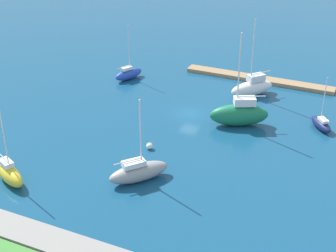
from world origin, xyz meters
The scene contains 10 objects.
water centered at (0.00, 0.00, 0.00)m, with size 160.00×160.00×0.00m, color navy.
pier_dock centered at (-5.57, -16.08, 0.30)m, with size 24.41×2.26×0.60m, color #997A56.
breakwater centered at (0.00, 31.22, 0.51)m, with size 67.84×3.20×1.02m, color gray.
sailboat_white_near_pier centered at (-6.22, -9.97, 1.33)m, with size 6.44×7.11×11.97m.
sailboat_yellow_lone_north centered at (11.50, 24.29, 1.11)m, with size 5.61×3.83×9.44m.
sailboat_navy_east_end centered at (-17.70, -3.12, 0.71)m, with size 3.94×4.48×7.31m.
sailboat_green_far_north centered at (-7.40, 0.43, 1.69)m, with size 8.22×5.85×12.93m.
sailboat_blue_inner_mooring centered at (14.11, -7.88, 0.96)m, with size 3.52×5.50×9.06m.
sailboat_gray_center_basin centered at (-1.27, 18.01, 1.13)m, with size 6.14×6.83×9.82m.
mooring_buoy_white centered at (0.71, 11.29, 0.42)m, with size 0.83×0.83×0.83m, color white.
Camera 1 is at (-23.68, 59.07, 31.13)m, focal length 53.29 mm.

